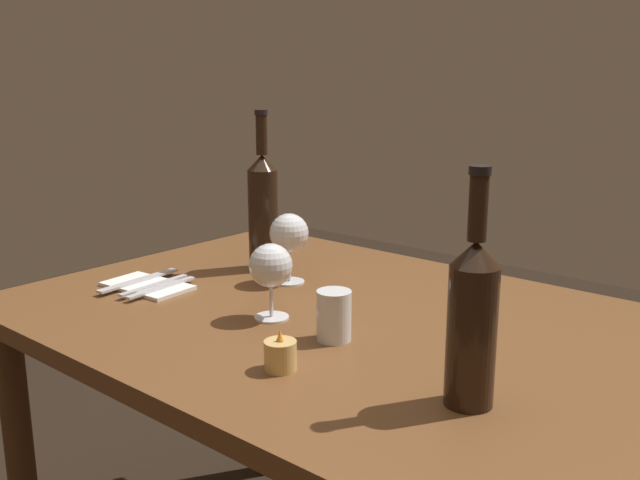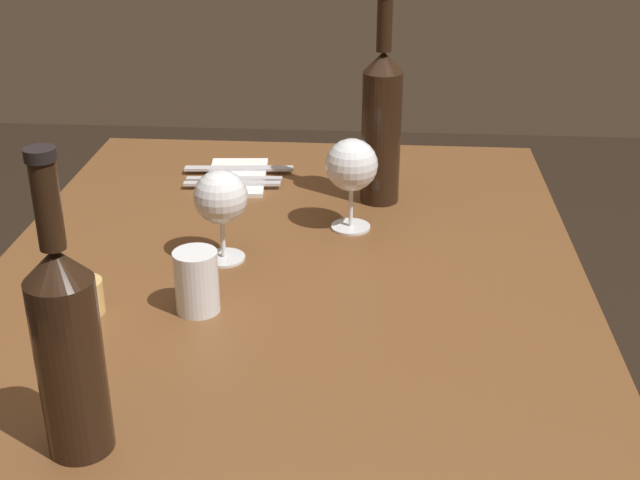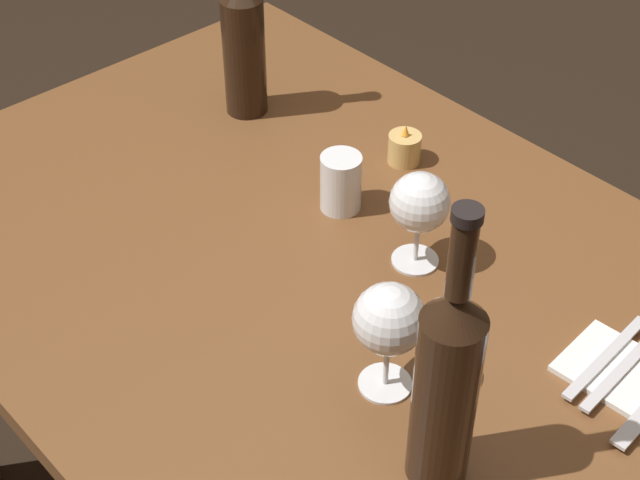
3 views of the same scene
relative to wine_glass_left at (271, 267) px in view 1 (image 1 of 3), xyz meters
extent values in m
cube|color=brown|center=(-0.09, -0.10, -0.12)|extent=(1.30, 0.90, 0.04)
cylinder|color=#50311A|center=(0.49, -0.48, -0.49)|extent=(0.06, 0.06, 0.70)
cylinder|color=#50311A|center=(0.49, 0.28, -0.49)|extent=(0.06, 0.06, 0.70)
cylinder|color=white|center=(0.00, 0.00, -0.10)|extent=(0.07, 0.07, 0.00)
cylinder|color=white|center=(0.00, 0.00, -0.06)|extent=(0.01, 0.01, 0.07)
sphere|color=white|center=(0.00, 0.00, 0.00)|extent=(0.08, 0.08, 0.08)
cylinder|color=maroon|center=(0.00, 0.00, 0.00)|extent=(0.06, 0.06, 0.02)
cylinder|color=white|center=(0.13, -0.19, -0.10)|extent=(0.07, 0.07, 0.00)
cylinder|color=white|center=(0.13, -0.19, -0.06)|extent=(0.01, 0.01, 0.07)
sphere|color=white|center=(0.13, -0.19, 0.01)|extent=(0.09, 0.09, 0.09)
cylinder|color=maroon|center=(0.13, -0.19, 0.01)|extent=(0.07, 0.07, 0.02)
cylinder|color=black|center=(-0.46, 0.07, 0.00)|extent=(0.07, 0.07, 0.20)
cone|color=black|center=(-0.46, 0.07, 0.12)|extent=(0.07, 0.07, 0.03)
cylinder|color=black|center=(-0.46, 0.07, 0.18)|extent=(0.03, 0.03, 0.09)
cylinder|color=black|center=(-0.46, 0.07, 0.23)|extent=(0.03, 0.03, 0.01)
cylinder|color=black|center=(0.26, -0.24, 0.02)|extent=(0.07, 0.07, 0.23)
cone|color=black|center=(0.26, -0.24, 0.15)|extent=(0.07, 0.07, 0.04)
cylinder|color=black|center=(0.26, -0.24, 0.21)|extent=(0.03, 0.03, 0.09)
cylinder|color=black|center=(0.26, -0.24, 0.26)|extent=(0.03, 0.03, 0.01)
cylinder|color=white|center=(-0.16, 0.01, -0.06)|extent=(0.06, 0.06, 0.09)
cylinder|color=silver|center=(-0.16, 0.01, -0.07)|extent=(0.05, 0.05, 0.05)
cylinder|color=#DBB266|center=(-0.18, 0.16, -0.08)|extent=(0.05, 0.05, 0.05)
cylinder|color=white|center=(-0.18, 0.16, -0.08)|extent=(0.04, 0.04, 0.03)
cone|color=#F99E2D|center=(-0.18, 0.16, -0.04)|extent=(0.01, 0.01, 0.02)
cube|color=white|center=(0.34, 0.04, -0.10)|extent=(0.20, 0.12, 0.01)
cube|color=silver|center=(0.31, 0.04, -0.09)|extent=(0.03, 0.18, 0.00)
cube|color=silver|center=(0.29, 0.04, -0.09)|extent=(0.03, 0.18, 0.00)
cube|color=silver|center=(0.37, 0.04, -0.09)|extent=(0.04, 0.21, 0.00)
camera|label=1|loc=(-0.90, 0.91, 0.36)|focal=40.14mm
camera|label=2|loc=(-1.18, -0.24, 0.50)|focal=48.32mm
camera|label=3|loc=(0.66, -0.78, 0.80)|focal=54.75mm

